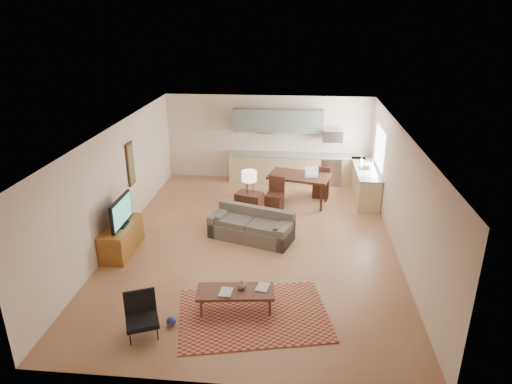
# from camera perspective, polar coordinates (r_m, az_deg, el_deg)

# --- Properties ---
(room) EXTENTS (9.00, 9.00, 9.00)m
(room) POSITION_cam_1_polar(r_m,az_deg,el_deg) (10.37, -0.16, 0.42)
(room) COLOR #986442
(room) RESTS_ON ground
(kitchen_counter_back) EXTENTS (4.26, 0.64, 0.92)m
(kitchen_counter_back) POSITION_cam_1_polar(r_m,az_deg,el_deg) (14.56, 4.97, 2.95)
(kitchen_counter_back) COLOR tan
(kitchen_counter_back) RESTS_ON ground
(kitchen_counter_right) EXTENTS (0.64, 2.26, 0.92)m
(kitchen_counter_right) POSITION_cam_1_polar(r_m,az_deg,el_deg) (13.60, 13.49, 1.04)
(kitchen_counter_right) COLOR tan
(kitchen_counter_right) RESTS_ON ground
(kitchen_range) EXTENTS (0.62, 0.62, 0.90)m
(kitchen_range) POSITION_cam_1_polar(r_m,az_deg,el_deg) (14.61, 9.29, 2.76)
(kitchen_range) COLOR #A5A8AD
(kitchen_range) RESTS_ON ground
(kitchen_microwave) EXTENTS (0.62, 0.40, 0.35)m
(kitchen_microwave) POSITION_cam_1_polar(r_m,az_deg,el_deg) (14.31, 9.55, 6.95)
(kitchen_microwave) COLOR #A5A8AD
(kitchen_microwave) RESTS_ON room
(upper_cabinets) EXTENTS (2.80, 0.34, 0.70)m
(upper_cabinets) POSITION_cam_1_polar(r_m,az_deg,el_deg) (14.32, 2.75, 8.88)
(upper_cabinets) COLOR slate
(upper_cabinets) RESTS_ON room
(window_right) EXTENTS (0.02, 1.40, 1.05)m
(window_right) POSITION_cam_1_polar(r_m,az_deg,el_deg) (13.31, 15.18, 5.39)
(window_right) COLOR white
(window_right) RESTS_ON room
(wall_art_left) EXTENTS (0.06, 0.42, 1.10)m
(wall_art_left) POSITION_cam_1_polar(r_m,az_deg,el_deg) (11.86, -15.38, 3.40)
(wall_art_left) COLOR olive
(wall_art_left) RESTS_ON room
(triptych) EXTENTS (1.70, 0.04, 0.50)m
(triptych) POSITION_cam_1_polar(r_m,az_deg,el_deg) (14.52, 1.17, 8.28)
(triptych) COLOR #F8DFBF
(triptych) RESTS_ON room
(rug) EXTENTS (2.99, 2.36, 0.02)m
(rug) POSITION_cam_1_polar(r_m,az_deg,el_deg) (8.52, -0.33, -15.08)
(rug) COLOR maroon
(rug) RESTS_ON floor
(sofa) EXTENTS (2.23, 1.50, 0.71)m
(sofa) POSITION_cam_1_polar(r_m,az_deg,el_deg) (10.91, -0.61, -4.16)
(sofa) COLOR #554C43
(sofa) RESTS_ON floor
(coffee_table) EXTENTS (1.46, 0.71, 0.42)m
(coffee_table) POSITION_cam_1_polar(r_m,az_deg,el_deg) (8.54, -2.56, -13.34)
(coffee_table) COLOR #4F291B
(coffee_table) RESTS_ON floor
(book_a) EXTENTS (0.26, 0.33, 0.03)m
(book_a) POSITION_cam_1_polar(r_m,az_deg,el_deg) (8.38, -4.54, -12.32)
(book_a) COLOR maroon
(book_a) RESTS_ON coffee_table
(book_b) EXTENTS (0.34, 0.39, 0.02)m
(book_b) POSITION_cam_1_polar(r_m,az_deg,el_deg) (8.50, 0.12, -11.69)
(book_b) COLOR navy
(book_b) RESTS_ON coffee_table
(vase) EXTENTS (0.17, 0.17, 0.17)m
(vase) POSITION_cam_1_polar(r_m,az_deg,el_deg) (8.42, -1.81, -11.50)
(vase) COLOR black
(vase) RESTS_ON coffee_table
(armchair) EXTENTS (0.81, 0.81, 0.71)m
(armchair) POSITION_cam_1_polar(r_m,az_deg,el_deg) (8.12, -14.10, -14.89)
(armchair) COLOR black
(armchair) RESTS_ON floor
(tv_credenza) EXTENTS (0.55, 1.42, 0.66)m
(tv_credenza) POSITION_cam_1_polar(r_m,az_deg,el_deg) (10.80, -16.43, -5.57)
(tv_credenza) COLOR brown
(tv_credenza) RESTS_ON floor
(tv) EXTENTS (0.11, 1.09, 0.66)m
(tv) POSITION_cam_1_polar(r_m,az_deg,el_deg) (10.51, -16.53, -2.40)
(tv) COLOR black
(tv) RESTS_ON tv_credenza
(console_table) EXTENTS (0.76, 0.61, 0.77)m
(console_table) POSITION_cam_1_polar(r_m,az_deg,el_deg) (11.83, -0.84, -1.88)
(console_table) COLOR #341911
(console_table) RESTS_ON floor
(table_lamp) EXTENTS (0.49, 0.49, 0.62)m
(table_lamp) POSITION_cam_1_polar(r_m,az_deg,el_deg) (11.57, -0.86, 1.28)
(table_lamp) COLOR beige
(table_lamp) RESTS_ON console_table
(dining_table) EXTENTS (1.85, 1.33, 0.85)m
(dining_table) POSITION_cam_1_polar(r_m,az_deg,el_deg) (12.96, 5.37, 0.36)
(dining_table) COLOR #341911
(dining_table) RESTS_ON floor
(dining_chair_near) EXTENTS (0.55, 0.57, 0.94)m
(dining_chair_near) POSITION_cam_1_polar(r_m,az_deg,el_deg) (12.41, 2.31, -0.30)
(dining_chair_near) COLOR #341911
(dining_chair_near) RESTS_ON floor
(dining_chair_far) EXTENTS (0.54, 0.55, 0.99)m
(dining_chair_far) POSITION_cam_1_polar(r_m,az_deg,el_deg) (13.50, 8.20, 1.43)
(dining_chair_far) COLOR #341911
(dining_chair_far) RESTS_ON floor
(laptop) EXTENTS (0.38, 0.29, 0.27)m
(laptop) POSITION_cam_1_polar(r_m,az_deg,el_deg) (12.67, 6.96, 2.47)
(laptop) COLOR #A5A8AD
(laptop) RESTS_ON dining_table
(soap_bottle) EXTENTS (0.12, 0.12, 0.19)m
(soap_bottle) POSITION_cam_1_polar(r_m,az_deg,el_deg) (13.84, 13.04, 3.88)
(soap_bottle) COLOR #F8DFBF
(soap_bottle) RESTS_ON kitchen_counter_right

